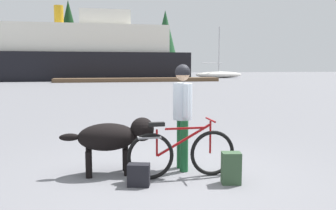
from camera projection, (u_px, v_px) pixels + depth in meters
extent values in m
plane|color=slate|center=(170.00, 174.00, 5.72)|extent=(160.00, 160.00, 0.00)
torus|color=black|center=(212.00, 153.00, 5.63)|extent=(0.73, 0.06, 0.73)
torus|color=black|center=(151.00, 156.00, 5.42)|extent=(0.73, 0.06, 0.73)
cube|color=maroon|center=(185.00, 128.00, 5.49)|extent=(0.64, 0.03, 0.03)
cube|color=maroon|center=(184.00, 140.00, 5.50)|extent=(0.86, 0.03, 0.49)
cylinder|color=maroon|center=(157.00, 143.00, 5.42)|extent=(0.03, 0.03, 0.42)
cylinder|color=maroon|center=(210.00, 137.00, 5.59)|extent=(0.03, 0.03, 0.52)
cube|color=black|center=(157.00, 124.00, 5.39)|extent=(0.24, 0.10, 0.06)
cylinder|color=maroon|center=(211.00, 120.00, 5.56)|extent=(0.03, 0.44, 0.03)
cube|color=slate|center=(149.00, 137.00, 5.38)|extent=(0.36, 0.14, 0.02)
cylinder|color=#19592D|center=(181.00, 143.00, 6.05)|extent=(0.14, 0.14, 0.86)
cylinder|color=#19592D|center=(184.00, 146.00, 5.84)|extent=(0.14, 0.14, 0.86)
cylinder|color=silver|center=(183.00, 101.00, 5.86)|extent=(0.32, 0.32, 0.61)
cylinder|color=silver|center=(179.00, 98.00, 6.07)|extent=(0.09, 0.09, 0.54)
cylinder|color=silver|center=(186.00, 101.00, 5.64)|extent=(0.09, 0.09, 0.54)
sphere|color=tan|center=(183.00, 74.00, 5.81)|extent=(0.23, 0.23, 0.23)
sphere|color=black|center=(183.00, 72.00, 5.81)|extent=(0.25, 0.25, 0.25)
ellipsoid|color=black|center=(107.00, 137.00, 5.67)|extent=(0.94, 0.52, 0.44)
sphere|color=black|center=(142.00, 129.00, 5.77)|extent=(0.39, 0.39, 0.39)
ellipsoid|color=black|center=(69.00, 137.00, 5.55)|extent=(0.32, 0.12, 0.12)
cylinder|color=black|center=(125.00, 158.00, 5.92)|extent=(0.10, 0.10, 0.42)
cylinder|color=black|center=(127.00, 163.00, 5.64)|extent=(0.10, 0.10, 0.42)
cylinder|color=black|center=(89.00, 160.00, 5.79)|extent=(0.10, 0.10, 0.42)
cylinder|color=black|center=(89.00, 165.00, 5.51)|extent=(0.10, 0.10, 0.42)
cube|color=#334C33|center=(231.00, 168.00, 5.24)|extent=(0.31, 0.25, 0.48)
cube|color=black|center=(139.00, 175.00, 5.15)|extent=(0.36, 0.26, 0.33)
cube|color=brown|center=(138.00, 80.00, 38.36)|extent=(17.79, 2.36, 0.40)
cube|color=black|center=(85.00, 66.00, 43.27)|extent=(24.56, 8.92, 3.27)
cube|color=silver|center=(85.00, 40.00, 42.91)|extent=(19.65, 7.49, 3.20)
cube|color=silver|center=(105.00, 20.00, 43.12)|extent=(5.89, 5.35, 1.80)
cylinder|color=#BF8C19|center=(59.00, 16.00, 41.99)|extent=(1.10, 1.10, 2.40)
ellipsoid|color=silver|center=(219.00, 75.00, 49.45)|extent=(6.74, 1.89, 0.90)
cylinder|color=#B2B2B7|center=(219.00, 49.00, 49.05)|extent=(0.14, 0.14, 6.25)
cylinder|color=#B2B2B7|center=(212.00, 63.00, 49.06)|extent=(3.04, 0.10, 0.10)
cylinder|color=#4C331E|center=(70.00, 68.00, 54.58)|extent=(0.49, 0.49, 2.59)
cone|color=#143819|center=(69.00, 30.00, 53.92)|extent=(4.33, 4.33, 9.10)
cylinder|color=#4C331E|center=(165.00, 67.00, 59.04)|extent=(0.38, 0.38, 2.94)
cone|color=#1E4C28|center=(165.00, 34.00, 58.43)|extent=(3.86, 3.86, 7.91)
cylinder|color=#4C331E|center=(70.00, 66.00, 60.19)|extent=(0.33, 0.33, 3.39)
cone|color=#143819|center=(69.00, 34.00, 59.58)|extent=(3.29, 3.29, 7.36)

